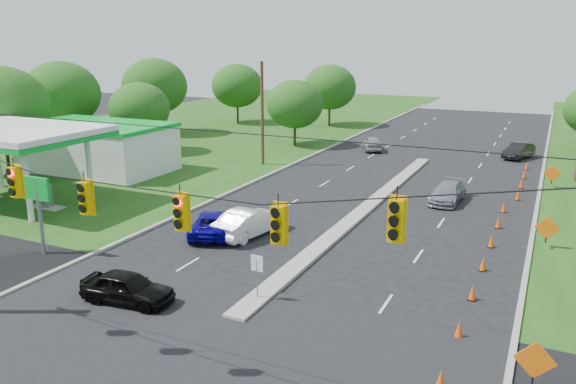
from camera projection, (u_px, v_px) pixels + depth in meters
The scene contains 37 objects.
ground at pixel (171, 374), 18.52m from camera, with size 160.00×160.00×0.00m, color black.
grass_left at pixel (30, 169), 48.43m from camera, with size 40.00×160.00×0.06m, color #1E4714.
cross_street at pixel (171, 374), 18.52m from camera, with size 160.00×14.00×0.02m, color black.
curb_left at pixel (287, 167), 48.87m from camera, with size 0.25×110.00×0.16m, color gray.
curb_right at pixel (539, 194), 40.47m from camera, with size 0.25×110.00×0.16m, color gray.
median at pixel (367, 209), 36.83m from camera, with size 1.00×34.00×0.18m, color gray.
median_sign at pixel (257, 269), 23.37m from camera, with size 0.55×0.06×2.05m.
signal_span at pixel (139, 241), 16.38m from camera, with size 25.60×0.32×9.00m.
utility_pole_far_left at pixel (262, 114), 48.70m from camera, with size 0.28×0.28×9.00m, color #422D1C.
gas_station at pixel (84, 144), 45.33m from camera, with size 18.40×19.70×5.20m.
cone_0 at pixel (441, 379), 17.64m from camera, with size 0.32×0.32×0.70m, color #EA4E0B.
cone_1 at pixel (459, 329), 20.69m from camera, with size 0.32×0.32×0.70m, color #EA4E0B.
cone_2 at pixel (473, 292), 23.74m from camera, with size 0.32×0.32×0.70m, color #EA4E0B.
cone_3 at pixel (483, 264), 26.79m from camera, with size 0.32×0.32×0.70m, color #EA4E0B.
cone_4 at pixel (491, 241), 29.84m from camera, with size 0.32×0.32×0.70m, color #EA4E0B.
cone_5 at pixel (498, 223), 32.89m from camera, with size 0.32×0.32×0.70m, color #EA4E0B.
cone_6 at pixel (504, 207), 35.94m from camera, with size 0.32×0.32×0.70m, color #EA4E0B.
cone_7 at pixel (518, 195), 38.74m from camera, with size 0.32×0.32×0.70m, color #EA4E0B.
cone_8 at pixel (521, 184), 41.80m from camera, with size 0.32×0.32×0.70m, color #EA4E0B.
cone_9 at pixel (524, 174), 44.85m from camera, with size 0.32×0.32×0.70m, color #EA4E0B.
cone_10 at pixel (527, 166), 47.90m from camera, with size 0.32×0.32×0.70m, color #EA4E0B.
work_sign_0 at pixel (535, 362), 17.24m from camera, with size 1.27×0.58×1.37m.
work_sign_1 at pixel (547, 229), 29.44m from camera, with size 1.27×0.58×1.37m.
work_sign_2 at pixel (552, 174), 41.64m from camera, with size 1.27×0.58×1.37m.
tree_1 at pixel (1, 106), 45.24m from camera, with size 7.56×7.56×8.82m.
tree_2 at pixel (139, 108), 54.36m from camera, with size 5.88×5.88×6.86m.
tree_3 at pixel (155, 86), 65.25m from camera, with size 7.56×7.56×8.82m.
tree_4 at pixel (237, 86), 74.20m from camera, with size 6.72×6.72×7.84m.
tree_5 at pixel (295, 104), 58.08m from camera, with size 5.88×5.88×6.86m.
tree_6 at pixel (330, 87), 71.83m from camera, with size 6.72×6.72×7.84m.
tree_14 at pixel (61, 94), 55.62m from camera, with size 7.56×7.56×8.82m.
black_sedan at pixel (127, 288), 23.40m from camera, with size 1.61×4.01×1.37m, color black.
white_sedan at pixel (250, 222), 31.58m from camera, with size 1.67×4.79×1.58m, color white.
blue_pickup at pixel (214, 223), 31.79m from camera, with size 2.22×4.81×1.34m, color #0A0080.
silver_car_far at pixel (448, 193), 38.21m from camera, with size 1.85×4.54×1.32m, color gray.
silver_car_oncoming at pixel (373, 143), 56.39m from camera, with size 1.70×4.22×1.44m, color gray.
dark_car_receding at pixel (519, 151), 52.56m from camera, with size 1.52×4.36×1.44m, color black.
Camera 1 is at (10.53, -13.07, 10.62)m, focal length 35.00 mm.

